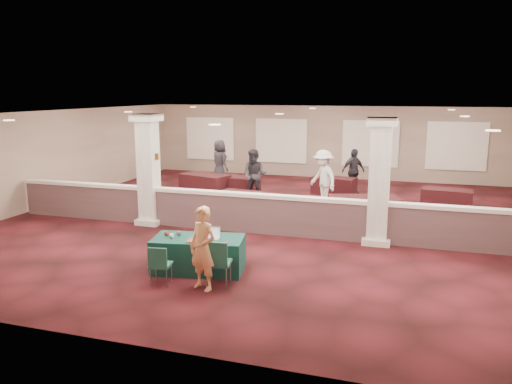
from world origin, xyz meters
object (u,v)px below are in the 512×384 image
(far_table_back_right, at_px, (447,199))
(attendee_c, at_px, (353,171))
(near_table, at_px, (199,254))
(far_table_front_left, at_px, (205,184))
(conf_chair_main, at_px, (217,260))
(attendee_a, at_px, (255,175))
(conf_chair_side, at_px, (159,262))
(far_table_front_right, at_px, (364,211))
(far_table_back_left, at_px, (237,185))
(far_table_front_center, at_px, (246,204))
(far_table_back_center, at_px, (334,186))
(woman, at_px, (203,248))
(attendee_b, at_px, (323,178))
(attendee_d, at_px, (220,162))

(far_table_back_right, xyz_separation_m, attendee_c, (-3.28, 1.62, 0.53))
(near_table, relative_size, far_table_front_left, 1.05)
(near_table, height_order, attendee_c, attendee_c)
(conf_chair_main, distance_m, attendee_a, 7.98)
(conf_chair_main, distance_m, far_table_front_left, 9.30)
(near_table, relative_size, conf_chair_main, 2.01)
(near_table, height_order, conf_chair_main, conf_chair_main)
(conf_chair_side, height_order, far_table_front_right, same)
(far_table_back_left, xyz_separation_m, far_table_back_right, (7.46, -0.13, -0.01))
(conf_chair_main, relative_size, attendee_c, 0.57)
(far_table_front_center, bearing_deg, far_table_front_left, 133.36)
(conf_chair_main, height_order, far_table_back_center, conf_chair_main)
(far_table_front_left, height_order, attendee_a, attendee_a)
(near_table, distance_m, woman, 1.13)
(conf_chair_main, bearing_deg, woman, -151.41)
(far_table_back_left, bearing_deg, conf_chair_main, -72.84)
(far_table_front_right, height_order, far_table_back_right, far_table_front_right)
(far_table_back_center, bearing_deg, woman, -95.95)
(conf_chair_side, height_order, far_table_front_center, conf_chair_side)
(far_table_back_center, relative_size, attendee_b, 0.84)
(far_table_front_left, height_order, attendee_d, attendee_d)
(attendee_a, bearing_deg, conf_chair_side, -84.86)
(far_table_back_left, distance_m, attendee_c, 4.46)
(conf_chair_main, bearing_deg, conf_chair_side, -176.20)
(far_table_back_left, distance_m, attendee_d, 2.32)
(far_table_front_left, bearing_deg, far_table_back_center, 16.76)
(far_table_back_right, bearing_deg, attendee_b, -168.80)
(near_table, height_order, attendee_b, attendee_b)
(conf_chair_main, height_order, conf_chair_side, conf_chair_main)
(woman, distance_m, attendee_d, 11.39)
(attendee_c, height_order, attendee_d, attendee_d)
(far_table_front_right, distance_m, far_table_back_center, 4.38)
(far_table_front_left, bearing_deg, attendee_d, 95.89)
(woman, xyz_separation_m, far_table_front_center, (-1.10, 5.92, -0.47))
(woman, distance_m, attendee_b, 8.08)
(far_table_front_center, xyz_separation_m, far_table_back_center, (2.14, 4.11, -0.04))
(near_table, xyz_separation_m, attendee_b, (1.46, 7.12, 0.58))
(far_table_back_center, bearing_deg, far_table_back_left, -162.89)
(far_table_back_right, distance_m, attendee_d, 9.06)
(attendee_a, xyz_separation_m, attendee_b, (2.42, 0.06, 0.03))
(far_table_back_right, xyz_separation_m, attendee_a, (-6.44, -0.86, 0.60))
(far_table_back_center, distance_m, attendee_d, 4.99)
(far_table_front_left, distance_m, far_table_front_center, 3.71)
(conf_chair_main, distance_m, attendee_b, 7.89)
(conf_chair_main, height_order, far_table_back_left, conf_chair_main)
(far_table_back_right, bearing_deg, attendee_d, 167.91)
(near_table, xyz_separation_m, far_table_front_center, (-0.59, 5.01, -0.01))
(woman, height_order, attendee_b, attendee_b)
(conf_chair_main, height_order, attendee_a, attendee_a)
(far_table_front_left, xyz_separation_m, attendee_d, (-0.22, 2.09, 0.55))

